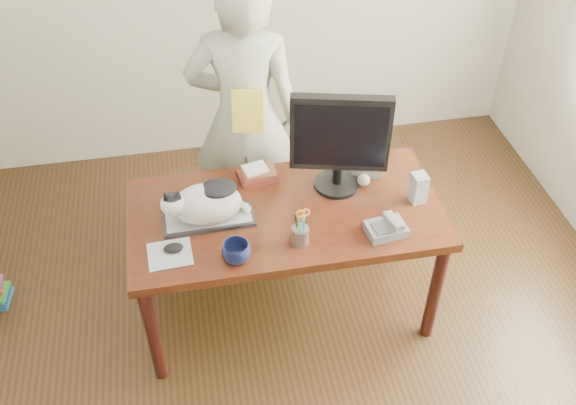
# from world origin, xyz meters

# --- Properties ---
(room) EXTENTS (4.50, 4.50, 4.50)m
(room) POSITION_xyz_m (0.00, 0.00, 1.35)
(room) COLOR black
(room) RESTS_ON ground
(desk) EXTENTS (1.60, 0.80, 0.75)m
(desk) POSITION_xyz_m (0.00, 0.68, 0.60)
(desk) COLOR black
(desk) RESTS_ON ground
(keyboard) EXTENTS (0.46, 0.18, 0.03)m
(keyboard) POSITION_xyz_m (-0.40, 0.59, 0.76)
(keyboard) COLOR black
(keyboard) RESTS_ON desk
(cat) EXTENTS (0.44, 0.23, 0.25)m
(cat) POSITION_xyz_m (-0.41, 0.59, 0.88)
(cat) COLOR silver
(cat) RESTS_ON keyboard
(monitor) EXTENTS (0.50, 0.30, 0.57)m
(monitor) POSITION_xyz_m (0.30, 0.73, 1.07)
(monitor) COLOR black
(monitor) RESTS_ON desk
(pen_cup) EXTENTS (0.10, 0.10, 0.22)m
(pen_cup) POSITION_xyz_m (0.02, 0.36, 0.81)
(pen_cup) COLOR gray
(pen_cup) RESTS_ON desk
(mousepad) EXTENTS (0.22, 0.20, 0.00)m
(mousepad) POSITION_xyz_m (-0.60, 0.40, 0.75)
(mousepad) COLOR #A9ADB5
(mousepad) RESTS_ON desk
(mouse) EXTENTS (0.10, 0.06, 0.04)m
(mouse) POSITION_xyz_m (-0.58, 0.42, 0.77)
(mouse) COLOR black
(mouse) RESTS_ON mousepad
(coffee_mug) EXTENTS (0.19, 0.19, 0.10)m
(coffee_mug) POSITION_xyz_m (-0.29, 0.30, 0.80)
(coffee_mug) COLOR #0D1335
(coffee_mug) RESTS_ON desk
(phone) EXTENTS (0.21, 0.18, 0.09)m
(phone) POSITION_xyz_m (0.46, 0.35, 0.78)
(phone) COLOR #5B5B5F
(phone) RESTS_ON desk
(speaker) EXTENTS (0.08, 0.09, 0.16)m
(speaker) POSITION_xyz_m (0.68, 0.56, 0.83)
(speaker) COLOR gray
(speaker) RESTS_ON desk
(baseball) EXTENTS (0.07, 0.07, 0.07)m
(baseball) POSITION_xyz_m (0.44, 0.72, 0.78)
(baseball) COLOR beige
(baseball) RESTS_ON desk
(book_stack) EXTENTS (0.22, 0.18, 0.07)m
(book_stack) POSITION_xyz_m (-0.10, 0.89, 0.78)
(book_stack) COLOR #511B15
(book_stack) RESTS_ON desk
(calculator) EXTENTS (0.20, 0.24, 0.07)m
(calculator) POSITION_xyz_m (0.49, 0.88, 0.78)
(calculator) COLOR #5B5B5F
(calculator) RESTS_ON desk
(person) EXTENTS (0.72, 0.54, 1.78)m
(person) POSITION_xyz_m (-0.12, 1.26, 0.89)
(person) COLOR silver
(person) RESTS_ON ground
(held_book) EXTENTS (0.18, 0.13, 0.23)m
(held_book) POSITION_xyz_m (-0.12, 1.09, 1.05)
(held_book) COLOR yellow
(held_book) RESTS_ON person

